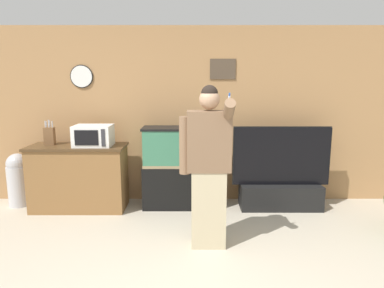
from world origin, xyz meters
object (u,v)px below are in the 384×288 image
object	(u,v)px
microwave	(93,136)
person_standing	(208,165)
counter_island	(78,177)
aquarium_on_stand	(179,167)
trash_bin	(18,179)
knife_block	(49,136)
tv_on_stand	(280,185)

from	to	relation	value
microwave	person_standing	distance (m)	1.90
counter_island	person_standing	bearing A→B (deg)	-32.65
microwave	aquarium_on_stand	size ratio (longest dim) A/B	0.43
counter_island	microwave	bearing A→B (deg)	-7.92
counter_island	aquarium_on_stand	xyz separation A→B (m)	(1.43, 0.09, 0.12)
counter_island	trash_bin	size ratio (longest dim) A/B	1.73
knife_block	tv_on_stand	size ratio (longest dim) A/B	0.26
counter_island	person_standing	size ratio (longest dim) A/B	0.76
counter_island	aquarium_on_stand	size ratio (longest dim) A/B	1.15
person_standing	aquarium_on_stand	bearing A→B (deg)	105.90
counter_island	trash_bin	distance (m)	0.96
tv_on_stand	person_standing	world-z (taller)	person_standing
microwave	tv_on_stand	xyz separation A→B (m)	(2.64, 0.06, -0.73)
counter_island	knife_block	distance (m)	0.72
knife_block	tv_on_stand	xyz separation A→B (m)	(3.28, -0.03, -0.71)
microwave	trash_bin	world-z (taller)	microwave
knife_block	aquarium_on_stand	bearing A→B (deg)	1.17
person_standing	trash_bin	size ratio (longest dim) A/B	2.28
knife_block	counter_island	bearing A→B (deg)	-8.17
counter_island	person_standing	distance (m)	2.16
aquarium_on_stand	person_standing	distance (m)	1.33
microwave	trash_bin	xyz separation A→B (m)	(-1.19, 0.18, -0.67)
microwave	tv_on_stand	size ratio (longest dim) A/B	0.37
knife_block	aquarium_on_stand	size ratio (longest dim) A/B	0.30
aquarium_on_stand	tv_on_stand	bearing A→B (deg)	-2.78
knife_block	person_standing	size ratio (longest dim) A/B	0.20
aquarium_on_stand	trash_bin	bearing A→B (deg)	178.75
aquarium_on_stand	trash_bin	world-z (taller)	aquarium_on_stand
counter_island	knife_block	size ratio (longest dim) A/B	3.80
counter_island	tv_on_stand	world-z (taller)	tv_on_stand
microwave	trash_bin	bearing A→B (deg)	171.34
person_standing	trash_bin	world-z (taller)	person_standing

